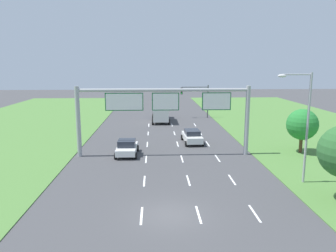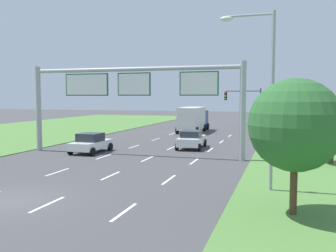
{
  "view_description": "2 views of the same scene",
  "coord_description": "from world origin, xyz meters",
  "px_view_note": "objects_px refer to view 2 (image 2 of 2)",
  "views": [
    {
      "loc": [
        -0.93,
        -18.64,
        9.11
      ],
      "look_at": [
        0.58,
        16.57,
        2.41
      ],
      "focal_mm": 35.0,
      "sensor_mm": 36.0,
      "label": 1
    },
    {
      "loc": [
        11.15,
        -13.21,
        4.52
      ],
      "look_at": [
        2.79,
        13.77,
        2.3
      ],
      "focal_mm": 40.0,
      "sensor_mm": 36.0,
      "label": 2
    }
  ],
  "objects_px": {
    "box_truck": "(193,118)",
    "sign_gantry": "(132,91)",
    "car_lead_silver": "(191,139)",
    "roadside_tree_mid": "(332,120)",
    "street_lamp": "(264,85)",
    "car_near_red": "(91,143)",
    "traffic_light_mast": "(245,102)",
    "roadside_tree_near": "(295,125)"
  },
  "relations": [
    {
      "from": "box_truck",
      "to": "street_lamp",
      "type": "height_order",
      "value": "street_lamp"
    },
    {
      "from": "roadside_tree_near",
      "to": "roadside_tree_mid",
      "type": "distance_m",
      "value": 12.44
    },
    {
      "from": "car_lead_silver",
      "to": "traffic_light_mast",
      "type": "bearing_deg",
      "value": 77.87
    },
    {
      "from": "street_lamp",
      "to": "car_lead_silver",
      "type": "bearing_deg",
      "value": 116.74
    },
    {
      "from": "sign_gantry",
      "to": "roadside_tree_mid",
      "type": "height_order",
      "value": "sign_gantry"
    },
    {
      "from": "car_lead_silver",
      "to": "box_truck",
      "type": "xyz_separation_m",
      "value": [
        -3.39,
        14.96,
        0.92
      ]
    },
    {
      "from": "sign_gantry",
      "to": "traffic_light_mast",
      "type": "xyz_separation_m",
      "value": [
        6.26,
        23.24,
        -1.08
      ]
    },
    {
      "from": "street_lamp",
      "to": "car_near_red",
      "type": "bearing_deg",
      "value": 148.55
    },
    {
      "from": "car_lead_silver",
      "to": "roadside_tree_mid",
      "type": "distance_m",
      "value": 11.99
    },
    {
      "from": "car_lead_silver",
      "to": "street_lamp",
      "type": "xyz_separation_m",
      "value": [
        6.76,
        -13.42,
        4.28
      ]
    },
    {
      "from": "sign_gantry",
      "to": "roadside_tree_near",
      "type": "relative_size",
      "value": 3.3
    },
    {
      "from": "car_lead_silver",
      "to": "sign_gantry",
      "type": "xyz_separation_m",
      "value": [
        -3.43,
        -5.13,
        4.15
      ]
    },
    {
      "from": "traffic_light_mast",
      "to": "car_lead_silver",
      "type": "bearing_deg",
      "value": -98.86
    },
    {
      "from": "car_lead_silver",
      "to": "traffic_light_mast",
      "type": "height_order",
      "value": "traffic_light_mast"
    },
    {
      "from": "box_truck",
      "to": "sign_gantry",
      "type": "distance_m",
      "value": 20.35
    },
    {
      "from": "box_truck",
      "to": "roadside_tree_mid",
      "type": "bearing_deg",
      "value": -54.25
    },
    {
      "from": "roadside_tree_near",
      "to": "roadside_tree_mid",
      "type": "relative_size",
      "value": 1.14
    },
    {
      "from": "car_near_red",
      "to": "box_truck",
      "type": "distance_m",
      "value": 20.23
    },
    {
      "from": "car_near_red",
      "to": "box_truck",
      "type": "relative_size",
      "value": 0.51
    },
    {
      "from": "roadside_tree_near",
      "to": "roadside_tree_mid",
      "type": "bearing_deg",
      "value": 77.64
    },
    {
      "from": "car_near_red",
      "to": "box_truck",
      "type": "xyz_separation_m",
      "value": [
        3.8,
        19.84,
        0.93
      ]
    },
    {
      "from": "car_near_red",
      "to": "sign_gantry",
      "type": "height_order",
      "value": "sign_gantry"
    },
    {
      "from": "roadside_tree_near",
      "to": "car_near_red",
      "type": "bearing_deg",
      "value": 141.67
    },
    {
      "from": "box_truck",
      "to": "street_lamp",
      "type": "xyz_separation_m",
      "value": [
        10.15,
        -28.38,
        3.36
      ]
    },
    {
      "from": "car_near_red",
      "to": "roadside_tree_mid",
      "type": "height_order",
      "value": "roadside_tree_mid"
    },
    {
      "from": "box_truck",
      "to": "traffic_light_mast",
      "type": "xyz_separation_m",
      "value": [
        6.22,
        3.15,
        2.14
      ]
    },
    {
      "from": "car_near_red",
      "to": "roadside_tree_mid",
      "type": "relative_size",
      "value": 0.89
    },
    {
      "from": "car_lead_silver",
      "to": "box_truck",
      "type": "relative_size",
      "value": 0.56
    },
    {
      "from": "car_near_red",
      "to": "box_truck",
      "type": "bearing_deg",
      "value": 80.15
    },
    {
      "from": "sign_gantry",
      "to": "roadside_tree_mid",
      "type": "distance_m",
      "value": 14.33
    },
    {
      "from": "box_truck",
      "to": "roadside_tree_mid",
      "type": "xyz_separation_m",
      "value": [
        14.15,
        -19.78,
        1.27
      ]
    },
    {
      "from": "roadside_tree_mid",
      "to": "box_truck",
      "type": "bearing_deg",
      "value": 125.58
    },
    {
      "from": "roadside_tree_mid",
      "to": "street_lamp",
      "type": "bearing_deg",
      "value": -114.97
    },
    {
      "from": "traffic_light_mast",
      "to": "sign_gantry",
      "type": "bearing_deg",
      "value": -105.06
    },
    {
      "from": "car_near_red",
      "to": "roadside_tree_mid",
      "type": "xyz_separation_m",
      "value": [
        17.95,
        0.06,
        2.2
      ]
    },
    {
      "from": "street_lamp",
      "to": "roadside_tree_mid",
      "type": "relative_size",
      "value": 1.85
    },
    {
      "from": "roadside_tree_near",
      "to": "traffic_light_mast",
      "type": "bearing_deg",
      "value": 98.55
    },
    {
      "from": "traffic_light_mast",
      "to": "roadside_tree_near",
      "type": "xyz_separation_m",
      "value": [
        5.28,
        -35.08,
        -0.41
      ]
    },
    {
      "from": "car_lead_silver",
      "to": "roadside_tree_mid",
      "type": "xyz_separation_m",
      "value": [
        10.76,
        -4.82,
        2.19
      ]
    },
    {
      "from": "box_truck",
      "to": "car_lead_silver",
      "type": "bearing_deg",
      "value": -77.05
    },
    {
      "from": "box_truck",
      "to": "sign_gantry",
      "type": "bearing_deg",
      "value": -89.94
    },
    {
      "from": "sign_gantry",
      "to": "street_lamp",
      "type": "distance_m",
      "value": 13.13
    }
  ]
}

